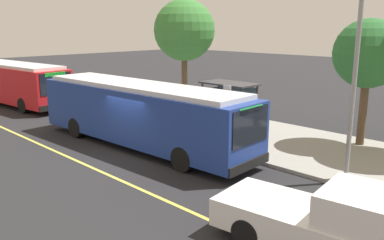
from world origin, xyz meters
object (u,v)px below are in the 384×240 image
(pickup_truck, at_px, (333,224))
(waiting_bench, at_px, (228,119))
(route_sign_post, at_px, (227,107))
(transit_bus_second, at_px, (13,82))
(transit_bus_main, at_px, (140,112))

(pickup_truck, xyz_separation_m, waiting_bench, (-9.67, 7.69, -0.22))
(pickup_truck, bearing_deg, route_sign_post, 146.41)
(transit_bus_second, distance_m, waiting_bench, 16.48)
(pickup_truck, bearing_deg, waiting_bench, 141.53)
(transit_bus_main, bearing_deg, pickup_truck, -13.28)
(transit_bus_main, bearing_deg, transit_bus_second, 179.66)
(waiting_bench, bearing_deg, transit_bus_main, -100.12)
(transit_bus_main, distance_m, pickup_truck, 10.92)
(transit_bus_main, distance_m, transit_bus_second, 14.72)
(transit_bus_main, bearing_deg, route_sign_post, 39.68)
(pickup_truck, bearing_deg, transit_bus_second, 174.16)
(transit_bus_main, relative_size, transit_bus_second, 1.09)
(waiting_bench, xyz_separation_m, route_sign_post, (2.11, -2.66, 1.32))
(transit_bus_second, xyz_separation_m, pickup_truck, (25.31, -2.59, -0.76))
(waiting_bench, height_order, route_sign_post, route_sign_post)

